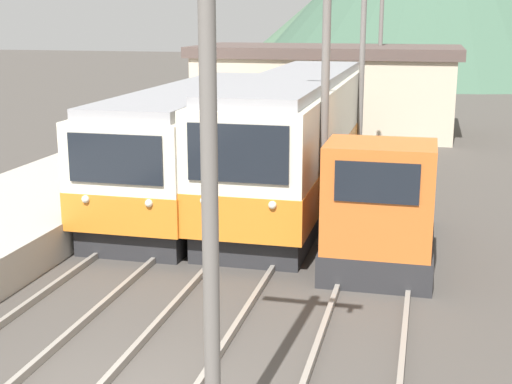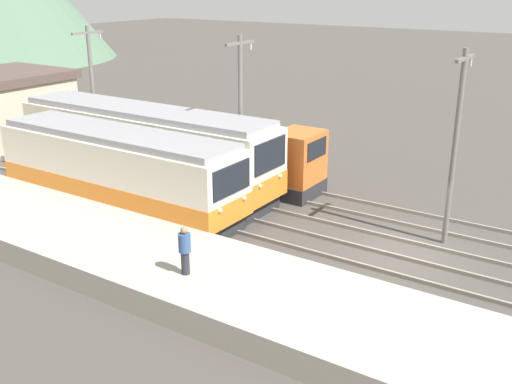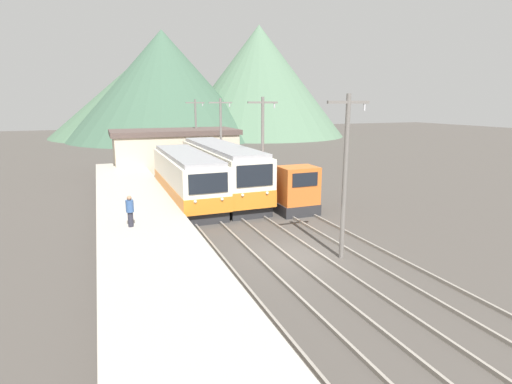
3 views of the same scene
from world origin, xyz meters
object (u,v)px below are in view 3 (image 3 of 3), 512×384
(commuter_train_left, at_px, (187,180))
(person_on_platform, at_px, (130,210))
(commuter_train_center, at_px, (221,173))
(shunting_locomotive, at_px, (286,190))
(catenary_mast_mid, at_px, (263,149))
(catenary_mast_far, at_px, (221,138))
(catenary_mast_distant, at_px, (196,131))
(catenary_mast_near, at_px, (345,172))

(commuter_train_left, distance_m, person_on_platform, 8.35)
(commuter_train_center, xyz_separation_m, shunting_locomotive, (3.00, -4.87, -0.58))
(catenary_mast_mid, bearing_deg, commuter_train_center, 108.96)
(catenary_mast_mid, height_order, person_on_platform, catenary_mast_mid)
(commuter_train_left, distance_m, catenary_mast_far, 7.78)
(commuter_train_left, relative_size, catenary_mast_far, 1.63)
(commuter_train_left, distance_m, shunting_locomotive, 6.91)
(commuter_train_center, xyz_separation_m, catenary_mast_distant, (1.51, 14.22, 2.14))
(catenary_mast_mid, relative_size, person_on_platform, 4.63)
(commuter_train_left, relative_size, catenary_mast_near, 1.63)
(shunting_locomotive, distance_m, person_on_platform, 10.68)
(commuter_train_left, bearing_deg, catenary_mast_distant, 74.34)
(catenary_mast_near, bearing_deg, commuter_train_left, 108.94)
(catenary_mast_mid, bearing_deg, catenary_mast_distant, 90.00)
(commuter_train_center, bearing_deg, catenary_mast_far, 72.95)
(commuter_train_center, bearing_deg, catenary_mast_mid, -71.04)
(catenary_mast_near, relative_size, catenary_mast_mid, 1.00)
(commuter_train_center, bearing_deg, commuter_train_left, -157.80)
(shunting_locomotive, distance_m, catenary_mast_near, 9.35)
(catenary_mast_near, relative_size, person_on_platform, 4.63)
(shunting_locomotive, distance_m, catenary_mast_mid, 3.13)
(commuter_train_left, relative_size, catenary_mast_mid, 1.63)
(commuter_train_left, height_order, catenary_mast_far, catenary_mast_far)
(catenary_mast_far, bearing_deg, person_on_platform, -123.09)
(shunting_locomotive, bearing_deg, catenary_mast_mid, 162.16)
(catenary_mast_near, xyz_separation_m, person_on_platform, (-8.61, 5.40, -2.21))
(commuter_train_left, bearing_deg, shunting_locomotive, -32.71)
(catenary_mast_mid, bearing_deg, catenary_mast_far, 90.00)
(catenary_mast_near, height_order, catenary_mast_distant, same)
(commuter_train_center, height_order, catenary_mast_far, catenary_mast_far)
(commuter_train_left, xyz_separation_m, catenary_mast_mid, (4.31, -3.24, 2.28))
(catenary_mast_distant, bearing_deg, commuter_train_left, -105.66)
(shunting_locomotive, xyz_separation_m, catenary_mast_far, (-1.49, 9.78, 2.71))
(commuter_train_left, height_order, catenary_mast_mid, catenary_mast_mid)
(shunting_locomotive, xyz_separation_m, catenary_mast_distant, (-1.49, 19.09, 2.71))
(catenary_mast_near, bearing_deg, shunting_locomotive, 80.40)
(commuter_train_center, relative_size, catenary_mast_distant, 1.93)
(commuter_train_left, distance_m, catenary_mast_near, 13.46)
(catenary_mast_near, bearing_deg, commuter_train_center, 96.28)
(commuter_train_center, relative_size, catenary_mast_far, 1.93)
(catenary_mast_far, bearing_deg, catenary_mast_mid, -90.00)
(catenary_mast_distant, xyz_separation_m, person_on_platform, (-8.61, -22.52, -2.21))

